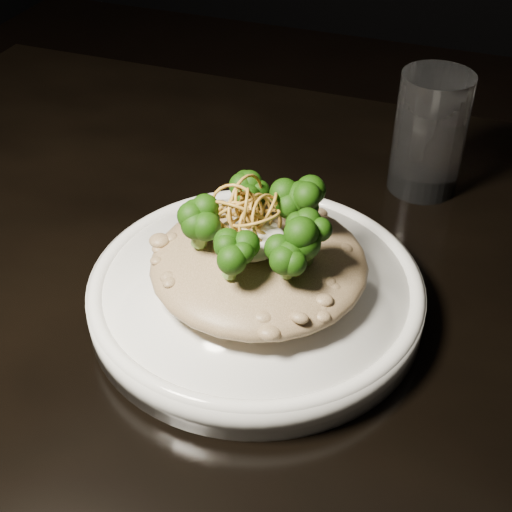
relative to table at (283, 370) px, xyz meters
The scene contains 7 objects.
table is the anchor object (origin of this frame).
plate 0.10m from the table, 148.65° to the right, with size 0.27×0.27×0.03m, color white.
risotto 0.13m from the table, 147.51° to the right, with size 0.17×0.17×0.04m, color brown.
broccoli 0.17m from the table, 145.64° to the right, with size 0.11×0.11×0.04m, color black, non-canonical shape.
cheese 0.16m from the table, 145.35° to the right, with size 0.06×0.06×0.02m, color white.
shallots 0.18m from the table, 160.79° to the right, with size 0.05×0.05×0.03m, color brown, non-canonical shape.
drinking_glass 0.28m from the table, 71.12° to the left, with size 0.07×0.07×0.12m, color silver.
Camera 1 is at (0.13, -0.43, 1.16)m, focal length 50.00 mm.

